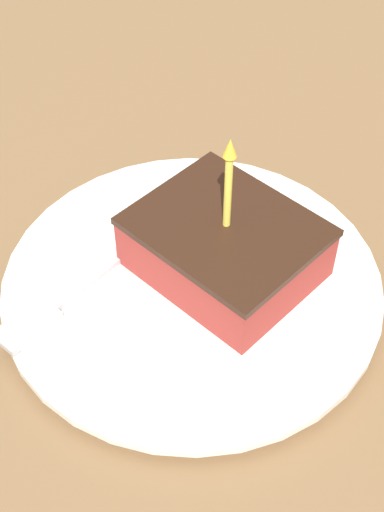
{
  "coord_description": "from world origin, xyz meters",
  "views": [
    {
      "loc": [
        0.24,
        0.21,
        0.41
      ],
      "look_at": [
        -0.01,
        -0.03,
        0.04
      ],
      "focal_mm": 50.0,
      "sensor_mm": 36.0,
      "label": 1
    }
  ],
  "objects": [
    {
      "name": "cake_slice",
      "position": [
        -0.03,
        -0.01,
        0.04
      ],
      "size": [
        0.1,
        0.13,
        0.12
      ],
      "color": "#99332D",
      "rests_on": "plate"
    },
    {
      "name": "fork",
      "position": [
        0.05,
        -0.08,
        0.02
      ],
      "size": [
        0.18,
        0.03,
        0.0
      ],
      "color": "#B2B2B7",
      "rests_on": "plate"
    },
    {
      "name": "plate",
      "position": [
        -0.01,
        -0.03,
        0.01
      ],
      "size": [
        0.28,
        0.28,
        0.02
      ],
      "color": "white",
      "rests_on": "ground_plane"
    },
    {
      "name": "ground_plane",
      "position": [
        0.0,
        0.0,
        -0.02
      ],
      "size": [
        2.4,
        2.4,
        0.04
      ],
      "color": "brown",
      "rests_on": "ground"
    }
  ]
}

